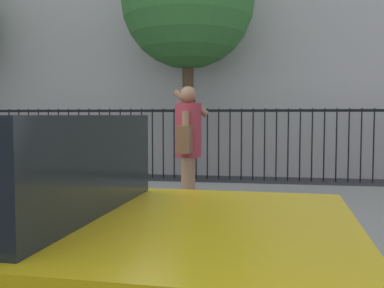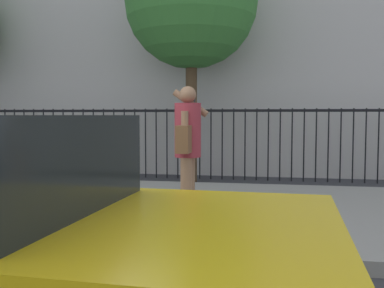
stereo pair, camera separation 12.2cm
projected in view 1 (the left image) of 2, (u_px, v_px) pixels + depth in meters
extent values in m
plane|color=#333338|center=(45.00, 258.00, 4.56)|extent=(60.00, 60.00, 0.00)
cube|color=gray|center=(116.00, 207.00, 6.72)|extent=(28.00, 4.40, 0.15)
cube|color=black|center=(169.00, 111.00, 10.27)|extent=(12.00, 0.04, 0.06)
cylinder|color=black|center=(0.00, 142.00, 11.00)|extent=(0.03, 0.03, 1.60)
cylinder|color=black|center=(10.00, 142.00, 10.96)|extent=(0.03, 0.03, 1.60)
cylinder|color=black|center=(19.00, 142.00, 10.92)|extent=(0.03, 0.03, 1.60)
cylinder|color=black|center=(29.00, 142.00, 10.88)|extent=(0.03, 0.03, 1.60)
cylinder|color=black|center=(39.00, 142.00, 10.84)|extent=(0.03, 0.03, 1.60)
cylinder|color=black|center=(49.00, 142.00, 10.79)|extent=(0.03, 0.03, 1.60)
cylinder|color=black|center=(59.00, 142.00, 10.75)|extent=(0.03, 0.03, 1.60)
cylinder|color=black|center=(69.00, 142.00, 10.71)|extent=(0.03, 0.03, 1.60)
cylinder|color=black|center=(79.00, 143.00, 10.67)|extent=(0.03, 0.03, 1.60)
cylinder|color=black|center=(89.00, 143.00, 10.63)|extent=(0.03, 0.03, 1.60)
cylinder|color=black|center=(100.00, 143.00, 10.59)|extent=(0.03, 0.03, 1.60)
cylinder|color=black|center=(110.00, 143.00, 10.55)|extent=(0.03, 0.03, 1.60)
cylinder|color=black|center=(121.00, 143.00, 10.51)|extent=(0.03, 0.03, 1.60)
cylinder|color=black|center=(131.00, 143.00, 10.46)|extent=(0.03, 0.03, 1.60)
cylinder|color=black|center=(142.00, 143.00, 10.42)|extent=(0.03, 0.03, 1.60)
cylinder|color=black|center=(152.00, 143.00, 10.38)|extent=(0.03, 0.03, 1.60)
cylinder|color=black|center=(163.00, 143.00, 10.34)|extent=(0.03, 0.03, 1.60)
cylinder|color=black|center=(174.00, 144.00, 10.30)|extent=(0.03, 0.03, 1.60)
cylinder|color=black|center=(185.00, 144.00, 10.26)|extent=(0.03, 0.03, 1.60)
cylinder|color=black|center=(196.00, 144.00, 10.22)|extent=(0.03, 0.03, 1.60)
cylinder|color=black|center=(207.00, 144.00, 10.18)|extent=(0.03, 0.03, 1.60)
cylinder|color=black|center=(219.00, 144.00, 10.14)|extent=(0.03, 0.03, 1.60)
cylinder|color=black|center=(230.00, 144.00, 10.09)|extent=(0.03, 0.03, 1.60)
cylinder|color=black|center=(241.00, 144.00, 10.05)|extent=(0.03, 0.03, 1.60)
cylinder|color=black|center=(253.00, 144.00, 10.01)|extent=(0.03, 0.03, 1.60)
cylinder|color=black|center=(264.00, 145.00, 9.97)|extent=(0.03, 0.03, 1.60)
cylinder|color=black|center=(276.00, 145.00, 9.93)|extent=(0.03, 0.03, 1.60)
cylinder|color=black|center=(288.00, 145.00, 9.89)|extent=(0.03, 0.03, 1.60)
cylinder|color=black|center=(300.00, 145.00, 9.85)|extent=(0.03, 0.03, 1.60)
cylinder|color=black|center=(312.00, 145.00, 9.81)|extent=(0.03, 0.03, 1.60)
cylinder|color=black|center=(324.00, 145.00, 9.76)|extent=(0.03, 0.03, 1.60)
cylinder|color=black|center=(336.00, 145.00, 9.72)|extent=(0.03, 0.03, 1.60)
cylinder|color=black|center=(349.00, 145.00, 9.68)|extent=(0.03, 0.03, 1.60)
cylinder|color=black|center=(361.00, 146.00, 9.64)|extent=(0.03, 0.03, 1.60)
cylinder|color=black|center=(374.00, 146.00, 9.60)|extent=(0.03, 0.03, 1.60)
cylinder|color=black|center=(226.00, 278.00, 3.12)|extent=(0.65, 0.24, 0.64)
cylinder|color=#936B4C|center=(190.00, 185.00, 5.94)|extent=(0.15, 0.15, 0.76)
cylinder|color=#936B4C|center=(187.00, 187.00, 5.74)|extent=(0.15, 0.15, 0.76)
cylinder|color=#992D38|center=(188.00, 130.00, 5.79)|extent=(0.34, 0.34, 0.69)
sphere|color=#936B4C|center=(188.00, 95.00, 5.76)|extent=(0.21, 0.21, 0.21)
cylinder|color=#936B4C|center=(191.00, 103.00, 5.97)|extent=(0.49, 0.09, 0.38)
cylinder|color=#936B4C|center=(186.00, 132.00, 5.60)|extent=(0.09, 0.09, 0.53)
cube|color=black|center=(195.00, 97.00, 5.90)|extent=(0.01, 0.07, 0.15)
cube|color=brown|center=(185.00, 139.00, 5.54)|extent=(0.16, 0.28, 0.34)
cylinder|color=#4C3823|center=(188.00, 111.00, 9.69)|extent=(0.24, 0.24, 3.08)
sphere|color=#387A33|center=(188.00, 2.00, 9.54)|extent=(2.81, 2.81, 2.81)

